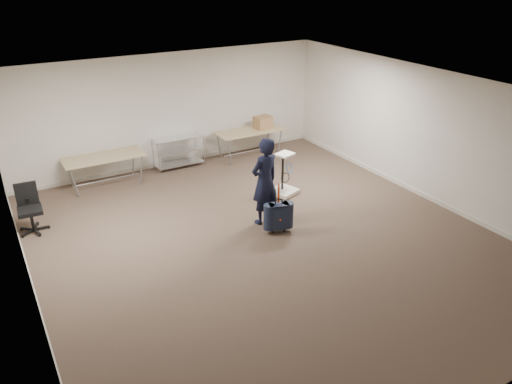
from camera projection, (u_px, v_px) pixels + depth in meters
ground at (265, 240)px, 9.35m from camera, size 9.00×9.00×0.00m
room_shell at (231, 209)px, 10.41m from camera, size 8.00×9.00×9.00m
folding_table_left at (104, 159)px, 11.30m from camera, size 1.80×0.75×0.73m
folding_table_right at (250, 132)px, 13.02m from camera, size 1.80×0.75×0.73m
wire_shelf at (179, 151)px, 12.46m from camera, size 1.22×0.47×0.80m
person at (265, 181)px, 9.64m from camera, size 0.71×0.55×1.76m
suitcase at (278, 216)px, 9.47m from camera, size 0.42×0.31×1.02m
office_chair at (31, 217)px, 9.56m from camera, size 0.57×0.57×0.95m
equipment_cart at (284, 183)px, 11.08m from camera, size 0.66×0.66×0.97m
cardboard_box at (263, 122)px, 13.08m from camera, size 0.47×0.38×0.33m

